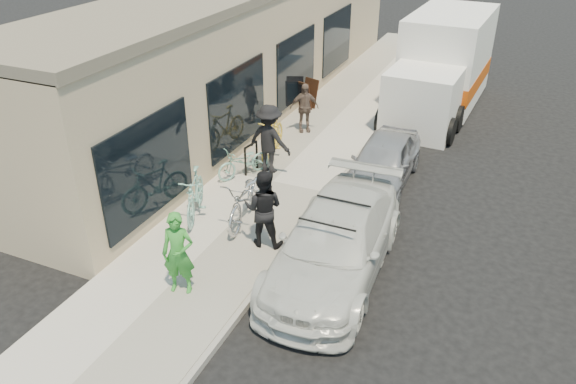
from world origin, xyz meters
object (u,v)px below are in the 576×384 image
(bike_rack, at_px, (251,155))
(sandwich_board, at_px, (307,94))
(man_standing, at_px, (263,208))
(bystander_a, at_px, (269,139))
(sedan_white, at_px, (335,243))
(cruiser_bike_b, at_px, (244,162))
(moving_truck, at_px, (442,68))
(sedan_silver, at_px, (383,161))
(woman_rider, at_px, (178,253))
(tandem_bike, at_px, (246,198))
(cruiser_bike_c, at_px, (272,136))
(cruiser_bike_a, at_px, (195,194))
(bystander_b, at_px, (304,108))

(bike_rack, distance_m, sandwich_board, 5.07)
(bike_rack, relative_size, man_standing, 0.47)
(bike_rack, bearing_deg, bystander_a, 26.80)
(sedan_white, xyz_separation_m, bystander_a, (-2.98, 3.28, 0.37))
(cruiser_bike_b, height_order, bystander_a, bystander_a)
(sandwich_board, relative_size, bystander_a, 0.51)
(moving_truck, relative_size, cruiser_bike_b, 4.19)
(bike_rack, height_order, man_standing, man_standing)
(sedan_silver, distance_m, moving_truck, 6.32)
(woman_rider, distance_m, cruiser_bike_b, 4.78)
(bike_rack, xyz_separation_m, man_standing, (1.78, -2.90, 0.37))
(sedan_white, height_order, tandem_bike, sedan_white)
(man_standing, height_order, cruiser_bike_b, man_standing)
(cruiser_bike_b, bearing_deg, woman_rider, -47.37)
(bike_rack, distance_m, sedan_silver, 3.43)
(bike_rack, distance_m, bystander_a, 0.66)
(tandem_bike, relative_size, cruiser_bike_b, 1.37)
(tandem_bike, relative_size, cruiser_bike_c, 1.11)
(bike_rack, bearing_deg, sedan_silver, 18.27)
(sedan_white, xyz_separation_m, tandem_bike, (-2.41, 0.88, -0.00))
(bike_rack, relative_size, cruiser_bike_c, 0.42)
(bike_rack, xyz_separation_m, cruiser_bike_a, (-0.16, -2.49, 0.06))
(cruiser_bike_a, bearing_deg, man_standing, -33.36)
(woman_rider, height_order, cruiser_bike_a, woman_rider)
(cruiser_bike_c, xyz_separation_m, bystander_a, (0.37, -0.96, 0.35))
(sedan_white, distance_m, cruiser_bike_c, 5.41)
(sedan_white, bearing_deg, sandwich_board, 112.93)
(bystander_b, bearing_deg, tandem_bike, -114.62)
(cruiser_bike_a, bearing_deg, moving_truck, 47.99)
(sedan_white, height_order, man_standing, man_standing)
(tandem_bike, height_order, bystander_b, bystander_b)
(tandem_bike, distance_m, bystander_b, 5.38)
(sedan_white, distance_m, sedan_silver, 4.14)
(cruiser_bike_a, bearing_deg, sandwich_board, 70.98)
(cruiser_bike_c, bearing_deg, sandwich_board, 90.19)
(cruiser_bike_a, xyz_separation_m, bystander_b, (0.37, 5.62, 0.21))
(man_standing, xyz_separation_m, cruiser_bike_b, (-1.85, 2.61, -0.45))
(bike_rack, bearing_deg, sedan_white, -41.86)
(bike_rack, bearing_deg, sandwich_board, 95.43)
(sandwich_board, bearing_deg, cruiser_bike_c, -62.53)
(sedan_white, bearing_deg, cruiser_bike_b, 138.77)
(sedan_white, height_order, cruiser_bike_c, sedan_white)
(sandwich_board, distance_m, cruiser_bike_a, 7.54)
(sandwich_board, height_order, cruiser_bike_a, cruiser_bike_a)
(tandem_bike, xyz_separation_m, bystander_b, (-0.79, 5.32, 0.20))
(sandwich_board, xyz_separation_m, cruiser_bike_a, (0.32, -7.53, 0.06))
(tandem_bike, distance_m, cruiser_bike_a, 1.20)
(cruiser_bike_b, xyz_separation_m, bystander_b, (0.29, 3.42, 0.35))
(cruiser_bike_c, height_order, bystander_b, bystander_b)
(bystander_a, distance_m, bystander_b, 2.93)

